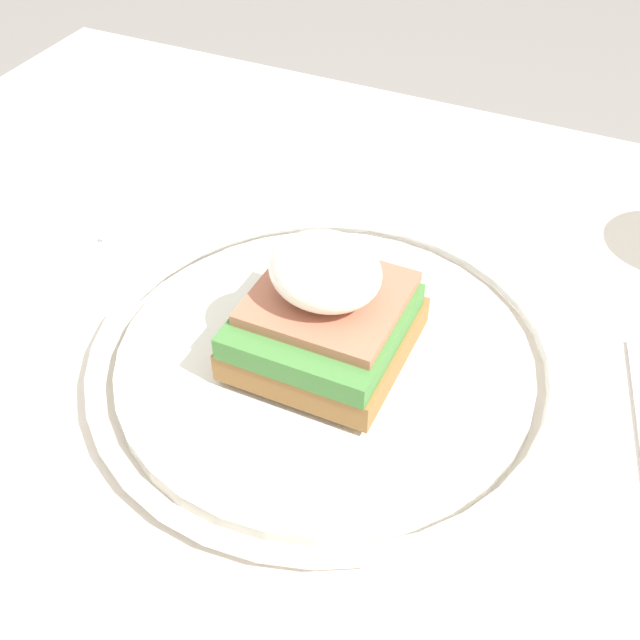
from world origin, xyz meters
TOP-DOWN VIEW (x-y plane):
  - dining_table at (0.00, 0.00)m, footprint 0.81×0.75m
  - plate at (-0.00, 0.06)m, footprint 0.26×0.26m
  - sandwich at (-0.00, 0.06)m, footprint 0.09×0.09m
  - fork at (-0.18, 0.06)m, footprint 0.04×0.15m

SIDE VIEW (x-z plane):
  - dining_table at x=0.00m, z-range 0.23..0.95m
  - fork at x=-0.18m, z-range 0.72..0.73m
  - plate at x=0.00m, z-range 0.72..0.74m
  - sandwich at x=0.00m, z-range 0.73..0.80m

